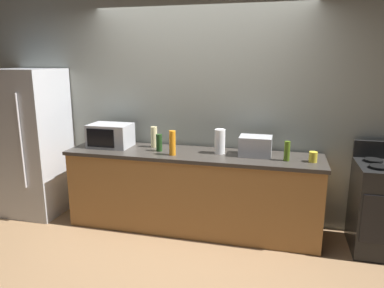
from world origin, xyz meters
TOP-DOWN VIEW (x-y plane):
  - ground_plane at (0.00, 0.00)m, footprint 8.00×8.00m
  - back_wall at (0.00, 0.81)m, footprint 6.40×0.10m
  - counter_run at (0.00, 0.40)m, footprint 2.84×0.64m
  - refrigerator at (-2.05, 0.40)m, footprint 0.72×0.73m
  - microwave at (-1.01, 0.45)m, footprint 0.48×0.35m
  - toaster_oven at (0.69, 0.46)m, footprint 0.34×0.26m
  - paper_towel_roll at (0.30, 0.45)m, footprint 0.12×0.12m
  - bottle_hand_soap at (-0.50, 0.55)m, footprint 0.08×0.08m
  - bottle_olive_oil at (1.01, 0.33)m, footprint 0.06×0.06m
  - bottle_wine at (-0.38, 0.38)m, footprint 0.07×0.07m
  - bottle_dish_soap at (-0.18, 0.26)m, footprint 0.07×0.07m
  - mug_yellow at (1.27, 0.35)m, footprint 0.08×0.08m

SIDE VIEW (x-z plane):
  - ground_plane at x=0.00m, z-range 0.00..0.00m
  - counter_run at x=0.00m, z-range 0.00..0.90m
  - refrigerator at x=-2.05m, z-range 0.00..1.80m
  - mug_yellow at x=1.27m, z-range 0.90..1.01m
  - bottle_wine at x=-0.38m, z-range 0.90..1.09m
  - bottle_olive_oil at x=1.01m, z-range 0.90..1.10m
  - toaster_oven at x=0.69m, z-range 0.90..1.11m
  - bottle_hand_soap at x=-0.50m, z-range 0.90..1.14m
  - bottle_dish_soap at x=-0.18m, z-range 0.90..1.17m
  - microwave at x=-1.01m, z-range 0.90..1.17m
  - paper_towel_roll at x=0.30m, z-range 0.90..1.17m
  - back_wall at x=0.00m, z-range 0.00..2.70m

